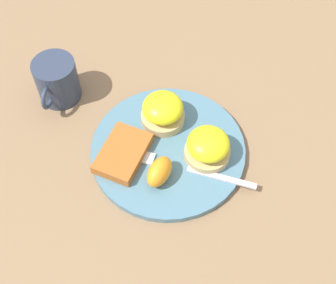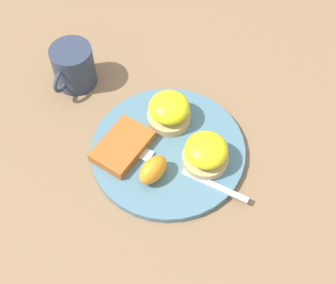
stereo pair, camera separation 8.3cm
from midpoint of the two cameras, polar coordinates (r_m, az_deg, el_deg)
The scene contains 8 objects.
ground_plane at distance 0.86m, azimuth 2.76°, elevation -1.47°, with size 1.10×1.10×0.00m, color #846647.
plate at distance 0.85m, azimuth 2.78°, elevation -1.22°, with size 0.28×0.28×0.01m, color slate.
sandwich_benedict_left at distance 0.81m, azimuth 7.52°, elevation -1.64°, with size 0.08×0.08×0.06m.
sandwich_benedict_right at distance 0.86m, azimuth 2.89°, elevation 3.64°, with size 0.08×0.08×0.06m.
hashbrown_patty at distance 0.83m, azimuth -2.77°, elevation -0.75°, with size 0.11×0.07×0.02m, color #A75A24.
orange_wedge at distance 0.79m, azimuth 1.34°, elevation -3.73°, with size 0.06×0.04×0.04m, color orange.
fork at distance 0.82m, azimuth 4.07°, elevation -3.55°, with size 0.03×0.23×0.00m.
cup at distance 0.93m, azimuth -8.98°, elevation 8.91°, with size 0.11×0.08×0.09m.
Camera 2 is at (0.42, 0.18, 0.72)m, focal length 50.00 mm.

